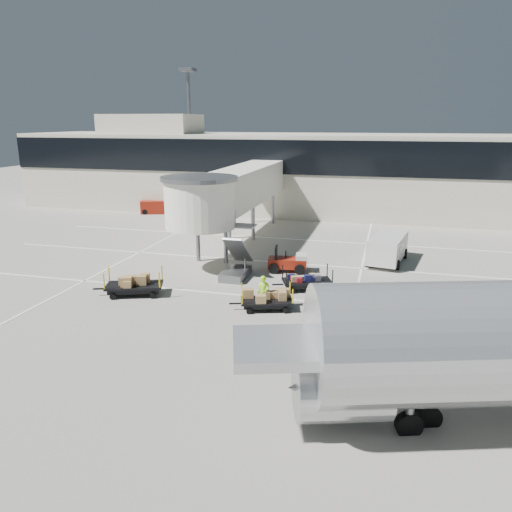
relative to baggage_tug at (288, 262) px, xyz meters
The scene contains 11 objects.
ground 7.35m from the baggage_tug, 101.53° to the right, with size 140.00×140.00×0.00m, color #AAA698.
lane_markings 3.08m from the baggage_tug, 134.73° to the left, with size 40.00×30.00×0.02m.
terminal 23.10m from the baggage_tug, 94.56° to the left, with size 64.00×12.11×15.20m.
jet_bridge 8.31m from the baggage_tug, 136.92° to the left, with size 5.70×20.40×6.03m.
baggage_tug is the anchor object (origin of this frame).
suitcase_cart 3.74m from the baggage_tug, 61.12° to the right, with size 3.41×2.26×1.32m.
box_cart_near 6.89m from the baggage_tug, 87.51° to the right, with size 3.29×2.05×1.27m.
box_cart_far 10.00m from the baggage_tug, 138.19° to the right, with size 3.81×2.47×1.48m.
ground_worker 6.76m from the baggage_tug, 89.50° to the right, with size 0.63×0.41×1.73m, color #95E317.
minivan 7.26m from the baggage_tug, 32.49° to the left, with size 2.77×5.08×1.83m.
belt_loader 24.04m from the baggage_tug, 135.59° to the left, with size 3.92×2.43×1.77m.
Camera 1 is at (7.37, -22.97, 9.35)m, focal length 35.00 mm.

